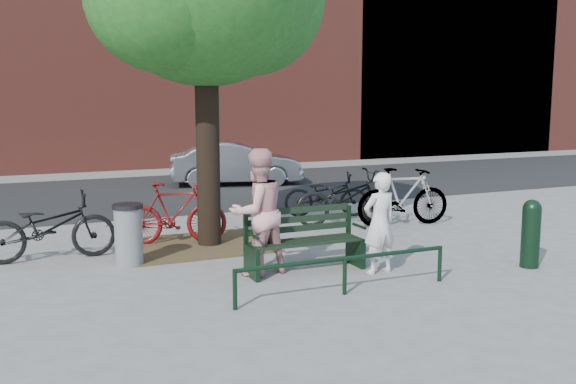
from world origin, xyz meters
name	(u,v)px	position (x,y,z in m)	size (l,w,h in m)	color
ground	(305,271)	(0.00, 0.00, 0.00)	(90.00, 90.00, 0.00)	gray
dirt_pit	(198,245)	(-1.00, 2.20, 0.01)	(2.40, 2.00, 0.02)	brown
road	(170,192)	(0.00, 8.50, 0.01)	(40.00, 7.00, 0.01)	black
park_bench	(303,239)	(0.00, 0.08, 0.48)	(1.74, 0.54, 0.97)	black
guard_railing	(345,264)	(0.00, -1.20, 0.40)	(3.06, 0.06, 0.51)	black
person_left	(380,223)	(0.95, -0.49, 0.74)	(0.54, 0.35, 1.48)	silver
person_right	(258,212)	(-0.69, 0.15, 0.91)	(0.89, 0.69, 1.83)	pink
bollard	(531,231)	(3.20, -1.13, 0.55)	(0.28, 0.28, 1.03)	black
litter_bin	(129,234)	(-2.31, 1.41, 0.48)	(0.46, 0.46, 0.94)	gray
bicycle_a	(49,227)	(-3.40, 2.20, 0.53)	(0.70, 2.02, 1.06)	black
bicycle_b	(174,213)	(-1.33, 2.51, 0.54)	(0.51, 1.81, 1.09)	#5B0D0D
bicycle_c	(326,195)	(2.24, 3.73, 0.47)	(0.62, 1.79, 0.94)	black
bicycle_d	(403,197)	(3.20, 2.26, 0.58)	(0.55, 1.93, 1.16)	gray
bicycle_e	(345,198)	(2.17, 2.78, 0.55)	(0.73, 2.10, 1.10)	black
parked_car	(236,164)	(2.06, 9.09, 0.62)	(1.30, 3.73, 1.23)	slate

